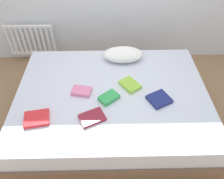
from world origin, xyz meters
TOP-DOWN VIEW (x-y plane):
  - ground_plane at (0.00, 0.00)m, footprint 8.00×8.00m
  - bed at (0.00, 0.00)m, footprint 2.00×1.50m
  - radiator at (-1.15, 1.20)m, footprint 0.68×0.04m
  - pillow at (0.14, 0.54)m, footprint 0.46×0.27m
  - textbook_green at (-0.03, -0.10)m, footprint 0.22×0.21m
  - textbook_maroon at (-0.19, -0.34)m, footprint 0.27×0.24m
  - textbook_lime at (0.19, 0.08)m, footprint 0.24×0.26m
  - textbook_navy at (0.46, -0.13)m, footprint 0.27×0.26m
  - textbook_pink at (-0.31, -0.01)m, footprint 0.21×0.16m
  - textbook_red at (-0.69, -0.35)m, footprint 0.25×0.21m

SIDE VIEW (x-z plane):
  - ground_plane at x=0.00m, z-range 0.00..0.00m
  - bed at x=0.00m, z-range 0.00..0.50m
  - radiator at x=-1.15m, z-range 0.13..0.60m
  - textbook_maroon at x=-0.19m, z-range 0.50..0.53m
  - textbook_navy at x=0.46m, z-range 0.50..0.53m
  - textbook_red at x=-0.69m, z-range 0.50..0.54m
  - textbook_lime at x=0.19m, z-range 0.50..0.54m
  - textbook_pink at x=-0.31m, z-range 0.50..0.54m
  - textbook_green at x=-0.03m, z-range 0.50..0.55m
  - pillow at x=0.14m, z-range 0.50..0.65m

